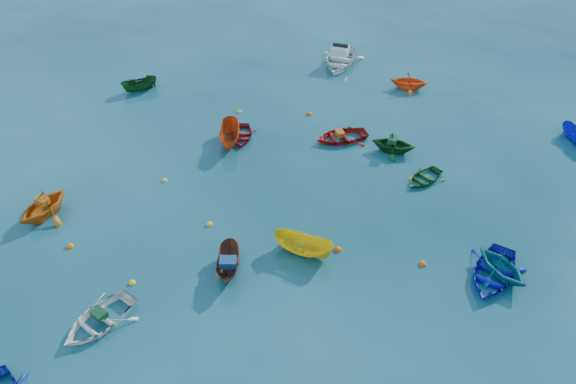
{
  "coord_description": "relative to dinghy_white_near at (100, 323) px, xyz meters",
  "views": [
    {
      "loc": [
        1.28,
        -18.14,
        19.06
      ],
      "look_at": [
        0.0,
        5.0,
        0.4
      ],
      "focal_mm": 35.0,
      "sensor_mm": 36.0,
      "label": 1
    }
  ],
  "objects": [
    {
      "name": "buoy_ye_c",
      "position": [
        3.6,
        6.37,
        0.0
      ],
      "size": [
        0.33,
        0.33,
        0.33
      ],
      "primitive_type": "sphere",
      "color": "yellow",
      "rests_on": "ground"
    },
    {
      "name": "dinghy_red_ne",
      "position": [
        10.38,
        14.53,
        0.0
      ],
      "size": [
        3.83,
        3.26,
        0.67
      ],
      "primitive_type": "imported",
      "rotation": [
        0.0,
        0.0,
        -1.24
      ],
      "color": "#AB140E",
      "rests_on": "ground"
    },
    {
      "name": "buoy_ye_b",
      "position": [
        0.52,
        9.84,
        0.0
      ],
      "size": [
        0.32,
        0.32,
        0.32
      ],
      "primitive_type": "sphere",
      "color": "yellow",
      "rests_on": "ground"
    },
    {
      "name": "ground",
      "position": [
        7.44,
        3.73,
        0.0
      ],
      "size": [
        160.0,
        160.0,
        0.0
      ],
      "primitive_type": "plane",
      "color": "#093647",
      "rests_on": "ground"
    },
    {
      "name": "dinghy_red_far",
      "position": [
        4.28,
        14.43,
        0.0
      ],
      "size": [
        1.99,
        2.67,
        0.53
      ],
      "primitive_type": "imported",
      "rotation": [
        0.0,
        0.0,
        0.07
      ],
      "color": "#AB0E1A",
      "rests_on": "ground"
    },
    {
      "name": "motorboat_white",
      "position": [
        10.46,
        24.87,
        0.0
      ],
      "size": [
        4.23,
        5.15,
        1.53
      ],
      "primitive_type": "imported",
      "rotation": [
        0.0,
        0.0,
        -0.25
      ],
      "color": "white",
      "rests_on": "ground"
    },
    {
      "name": "dinghy_white_near",
      "position": [
        0.0,
        0.0,
        0.0
      ],
      "size": [
        3.84,
        4.09,
        0.69
      ],
      "primitive_type": "imported",
      "rotation": [
        0.0,
        0.0,
        -0.6
      ],
      "color": "white",
      "rests_on": "ground"
    },
    {
      "name": "buoy_or_c",
      "position": [
        -2.87,
        4.43,
        0.0
      ],
      "size": [
        0.36,
        0.36,
        0.36
      ],
      "primitive_type": "sphere",
      "color": "orange",
      "rests_on": "ground"
    },
    {
      "name": "sampan_brown_mid",
      "position": [
        5.04,
        3.28,
        0.0
      ],
      "size": [
        1.17,
        2.78,
        1.06
      ],
      "primitive_type": "imported",
      "rotation": [
        0.0,
        0.0,
        0.05
      ],
      "color": "brown",
      "rests_on": "ground"
    },
    {
      "name": "buoy_or_e",
      "position": [
        8.35,
        17.41,
        0.0
      ],
      "size": [
        0.36,
        0.36,
        0.36
      ],
      "primitive_type": "sphere",
      "color": "#F05A0D",
      "rests_on": "ground"
    },
    {
      "name": "sampan_orange_n",
      "position": [
        3.66,
        13.81,
        0.0
      ],
      "size": [
        1.42,
        3.26,
        1.23
      ],
      "primitive_type": "imported",
      "rotation": [
        0.0,
        0.0,
        0.07
      ],
      "color": "#BB4211",
      "rests_on": "ground"
    },
    {
      "name": "dinghy_green_n",
      "position": [
        13.42,
        13.4,
        0.0
      ],
      "size": [
        3.0,
        2.75,
        1.34
      ],
      "primitive_type": "imported",
      "rotation": [
        0.0,
        0.0,
        1.32
      ],
      "color": "#114917",
      "rests_on": "ground"
    },
    {
      "name": "buoy_or_d",
      "position": [
        10.05,
        4.91,
        0.0
      ],
      "size": [
        0.37,
        0.37,
        0.37
      ],
      "primitive_type": "sphere",
      "color": "#D7530B",
      "rests_on": "ground"
    },
    {
      "name": "dinghy_cyan_se",
      "position": [
        17.4,
        3.67,
        0.0
      ],
      "size": [
        3.44,
        3.55,
        1.43
      ],
      "primitive_type": "imported",
      "rotation": [
        0.0,
        0.0,
        0.57
      ],
      "color": "#16718B",
      "rests_on": "ground"
    },
    {
      "name": "tarp_blue_a",
      "position": [
        5.04,
        3.13,
        0.71
      ],
      "size": [
        0.79,
        0.61,
        0.37
      ],
      "primitive_type": "cube",
      "rotation": [
        0.0,
        0.0,
        0.05
      ],
      "color": "navy",
      "rests_on": "sampan_brown_mid"
    },
    {
      "name": "buoy_ye_e",
      "position": [
        14.25,
        10.75,
        0.0
      ],
      "size": [
        0.29,
        0.29,
        0.29
      ],
      "primitive_type": "sphere",
      "color": "yellow",
      "rests_on": "ground"
    },
    {
      "name": "sampan_yellow_mid",
      "position": [
        8.42,
        4.61,
        0.0
      ],
      "size": [
        3.23,
        2.14,
        1.17
      ],
      "primitive_type": "imported",
      "rotation": [
        0.0,
        0.0,
        1.21
      ],
      "color": "yellow",
      "rests_on": "ground"
    },
    {
      "name": "tarp_orange_b",
      "position": [
        10.29,
        14.5,
        0.48
      ],
      "size": [
        0.63,
        0.72,
        0.29
      ],
      "primitive_type": "cube",
      "rotation": [
        0.0,
        0.0,
        -1.24
      ],
      "color": "#BA5713",
      "rests_on": "dinghy_red_ne"
    },
    {
      "name": "tarp_orange_a",
      "position": [
        -4.89,
        6.67,
        0.95
      ],
      "size": [
        0.77,
        0.69,
        0.3
      ],
      "primitive_type": "cube",
      "rotation": [
        0.0,
        0.0,
        -0.43
      ],
      "color": "#C85E14",
      "rests_on": "dinghy_orange_w"
    },
    {
      "name": "buoy_ye_d",
      "position": [
        3.76,
        17.43,
        0.0
      ],
      "size": [
        0.32,
        0.32,
        0.32
      ],
      "primitive_type": "sphere",
      "color": "yellow",
      "rests_on": "ground"
    },
    {
      "name": "tarp_green_b",
      "position": [
        13.32,
        13.43,
        0.83
      ],
      "size": [
        0.64,
        0.76,
        0.32
      ],
      "primitive_type": "cube",
      "rotation": [
        0.0,
        0.0,
        1.32
      ],
      "color": "#134E29",
      "rests_on": "dinghy_green_n"
    },
    {
      "name": "buoy_ye_a",
      "position": [
        0.76,
        2.28,
        0.0
      ],
      "size": [
        0.32,
        0.32,
        0.32
      ],
      "primitive_type": "sphere",
      "color": "yellow",
      "rests_on": "ground"
    },
    {
      "name": "sampan_green_far",
      "position": [
        -3.52,
        20.01,
        0.0
      ],
      "size": [
        2.66,
        2.14,
        0.98
      ],
      "primitive_type": "imported",
      "rotation": [
        0.0,
        0.0,
        -1.02
      ],
      "color": "#0F4317",
      "rests_on": "ground"
    },
    {
      "name": "sampan_blue_far",
      "position": [
        24.65,
        15.14,
        0.0
      ],
      "size": [
        1.67,
        2.66,
        0.97
      ],
      "primitive_type": "imported",
      "rotation": [
        0.0,
        0.0,
        0.32
      ],
      "color": "#0F13C6",
      "rests_on": "ground"
    },
    {
      "name": "tarp_green_a",
      "position": [
        0.06,
        0.08,
        0.5
      ],
      "size": [
        0.78,
        0.74,
        0.3
      ],
      "primitive_type": "cube",
      "rotation": [
        0.0,
        0.0,
        -0.6
      ],
      "color": "#104323",
      "rests_on": "dinghy_white_near"
    },
    {
      "name": "dinghy_orange_far",
      "position": [
        15.24,
        21.3,
        0.0
      ],
      "size": [
        2.8,
        2.5,
        1.34
      ],
      "primitive_type": "imported",
      "rotation": [
        0.0,
        0.0,
        1.45
      ],
      "color": "#F55517",
      "rests_on": "ground"
    },
    {
      "name": "dinghy_orange_w",
      "position": [
        -4.91,
        6.62,
        0.0
      ],
      "size": [
        3.62,
        3.83,
        1.59
      ],
      "primitive_type": "imported",
      "rotation": [
        0.0,
        0.0,
        -0.43
      ],
      "color": "orange",
      "rests_on": "ground"
    },
    {
      "name": "buoy_or_b",
      "position": [
        13.99,
        4.17,
        0.0
      ],
      "size": [
        0.36,
        0.36,
        0.36
      ],
      "primitive_type": "sphere",
      "color": "#D6520B",
      "rests_on": "ground"
    },
    {
      "name": "dinghy_green_e",
      "position": [
        14.9,
        10.67,
        0.0
      ],
      "size": [
        3.01,
        3.01,
        0.52
      ],
      "primitive_type": "imported",
      "rotation": [
        0.0,
        0.0,
        -0.79
      ],
      "color": "#135219",
      "rests_on": "ground"
    },
    {
      "name": "dinghy_blue_se",
      "position": [
        17.04,
        3.58,
        0.0
      ],
      "size": [
        4.04,
        4.46,
        0.76
      ],
      "primitive_type": "imported",
      "rotation": [
        0.0,
        0.0,
        -0.49
      ],
      "color": "#0F16BC",
      "rests_on": "ground"
    }
  ]
}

